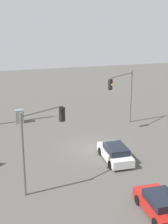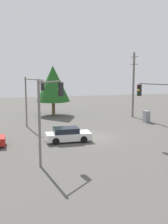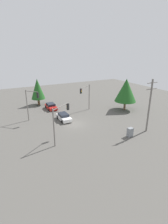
{
  "view_description": "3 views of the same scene",
  "coord_description": "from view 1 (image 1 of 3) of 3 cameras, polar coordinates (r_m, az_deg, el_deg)",
  "views": [
    {
      "loc": [
        8.33,
        27.16,
        12.6
      ],
      "look_at": [
        0.7,
        -0.87,
        3.28
      ],
      "focal_mm": 55.0,
      "sensor_mm": 36.0,
      "label": 1
    },
    {
      "loc": [
        -26.65,
        7.55,
        7.07
      ],
      "look_at": [
        -0.2,
        0.91,
        2.66
      ],
      "focal_mm": 45.0,
      "sensor_mm": 36.0,
      "label": 2
    },
    {
      "loc": [
        -12.8,
        -27.8,
        13.37
      ],
      "look_at": [
        1.33,
        -1.47,
        2.64
      ],
      "focal_mm": 28.0,
      "sensor_mm": 36.0,
      "label": 3
    }
  ],
  "objects": [
    {
      "name": "ground_plane",
      "position": [
        31.08,
        1.67,
        -6.14
      ],
      "size": [
        80.0,
        80.0,
        0.0
      ],
      "primitive_type": "plane",
      "color": "#54514C"
    },
    {
      "name": "traffic_signal_aux",
      "position": [
        35.73,
        6.46,
        3.75
      ],
      "size": [
        3.51,
        2.59,
        5.8
      ],
      "rotation": [
        0.0,
        0.0,
        0.61
      ],
      "color": "slate",
      "rests_on": "ground_plane"
    },
    {
      "name": "traffic_signal_main",
      "position": [
        23.48,
        -7.35,
        -3.71
      ],
      "size": [
        3.31,
        2.02,
        5.91
      ],
      "rotation": [
        0.0,
        0.0,
        3.65
      ],
      "color": "slate",
      "rests_on": "ground_plane"
    },
    {
      "name": "sedan_white",
      "position": [
        28.76,
        5.21,
        -6.83
      ],
      "size": [
        1.93,
        4.26,
        1.36
      ],
      "rotation": [
        0.0,
        0.0,
        3.14
      ],
      "color": "silver",
      "rests_on": "ground_plane"
    },
    {
      "name": "sedan_red",
      "position": [
        22.5,
        12.56,
        -14.76
      ],
      "size": [
        2.01,
        4.12,
        1.36
      ],
      "rotation": [
        0.0,
        0.0,
        3.14
      ],
      "color": "red",
      "rests_on": "ground_plane"
    },
    {
      "name": "electrical_cabinet",
      "position": [
        38.04,
        -10.67,
        -0.7
      ],
      "size": [
        0.88,
        0.66,
        1.49
      ],
      "primitive_type": "cube",
      "color": "gray",
      "rests_on": "ground_plane"
    }
  ]
}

